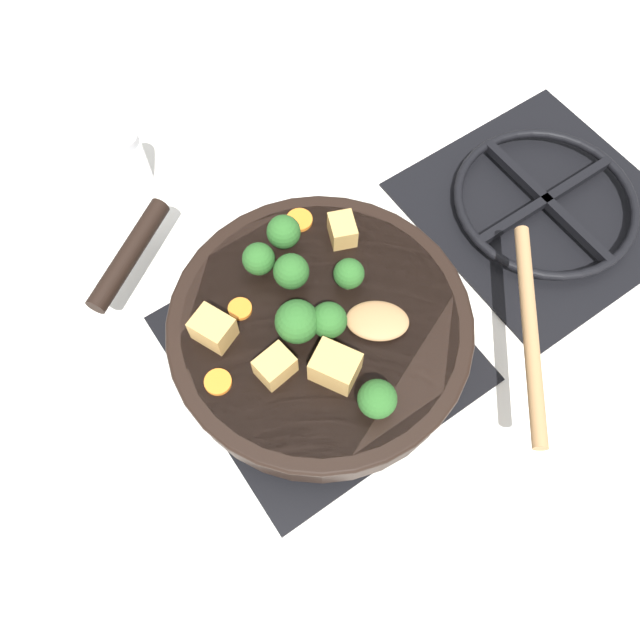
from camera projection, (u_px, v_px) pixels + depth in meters
ground_plane at (320, 349)px, 0.75m from camera, size 2.40×2.40×0.00m
front_burner_grate at (320, 345)px, 0.74m from camera, size 0.31×0.31×0.03m
rear_burner_grate at (544, 204)px, 0.83m from camera, size 0.31×0.31×0.03m
skillet_pan at (318, 328)px, 0.70m from camera, size 0.42×0.37×0.05m
wooden_spoon at (467, 326)px, 0.66m from camera, size 0.25×0.25×0.02m
tofu_cube_center_large at (335, 367)px, 0.63m from camera, size 0.06×0.05×0.04m
tofu_cube_near_handle at (213, 329)px, 0.65m from camera, size 0.05×0.05×0.03m
tofu_cube_east_chunk at (342, 230)px, 0.71m from camera, size 0.04×0.04×0.03m
tofu_cube_west_chunk at (275, 366)px, 0.64m from camera, size 0.03×0.04×0.03m
broccoli_floret_near_spoon at (349, 274)px, 0.67m from camera, size 0.03×0.03×0.04m
broccoli_floret_center_top at (377, 399)px, 0.61m from camera, size 0.04×0.04×0.05m
broccoli_floret_east_rim at (284, 232)px, 0.69m from camera, size 0.04×0.04×0.05m
broccoli_floret_west_rim at (259, 259)px, 0.68m from camera, size 0.04×0.04×0.04m
broccoli_floret_north_edge at (293, 271)px, 0.67m from camera, size 0.04×0.04×0.05m
broccoli_floret_south_cluster at (330, 319)px, 0.65m from camera, size 0.04×0.04×0.05m
broccoli_floret_mid_floret at (295, 319)px, 0.64m from camera, size 0.05×0.05×0.05m
carrot_slice_orange_thin at (217, 381)px, 0.64m from camera, size 0.03×0.03×0.01m
carrot_slice_near_center at (240, 309)px, 0.68m from camera, size 0.03×0.03×0.01m
carrot_slice_edge_slice at (299, 220)px, 0.73m from camera, size 0.03×0.03×0.01m
salt_shaker at (133, 160)px, 0.82m from camera, size 0.04×0.04×0.09m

